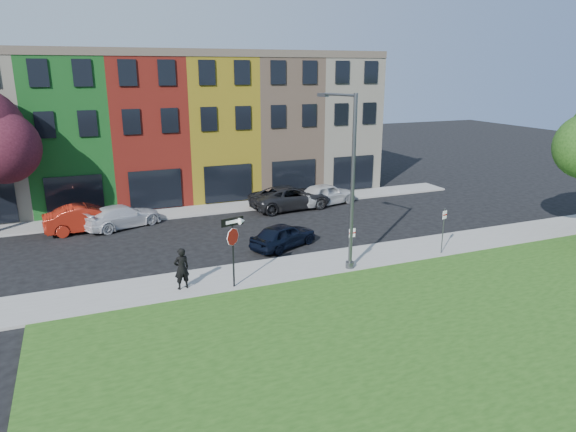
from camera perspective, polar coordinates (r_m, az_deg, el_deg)
name	(u,v)px	position (r m, az deg, el deg)	size (l,w,h in m)	color
ground	(333,292)	(22.36, 5.05, -8.36)	(120.00, 120.00, 0.00)	black
sidewalk_near	(341,261)	(25.65, 5.96, -4.97)	(40.00, 3.00, 0.12)	gray
sidewalk_far	(190,211)	(34.88, -10.80, 0.51)	(40.00, 2.40, 0.12)	gray
rowhouse_block	(176,127)	(40.05, -12.32, 9.59)	(30.00, 10.12, 10.00)	beige
stop_sign	(233,238)	(21.80, -6.15, -2.46)	(1.03, 0.28, 3.11)	black
man	(182,268)	(22.39, -11.74, -5.73)	(0.74, 0.56, 1.84)	black
sedan_near	(283,235)	(27.36, -0.52, -2.17)	(4.25, 3.09, 1.34)	black
parked_car_red	(87,218)	(32.35, -21.41, -0.21)	(4.94, 2.15, 1.58)	maroon
parked_car_silver	(122,216)	(32.44, -17.94, -0.02)	(5.10, 3.53, 1.37)	silver
parked_car_dark	(291,197)	(34.99, 0.30, 2.08)	(5.85, 3.04, 1.58)	black
parked_car_white	(326,194)	(36.13, 4.25, 2.46)	(4.84, 2.89, 1.54)	silver
street_lamp	(349,183)	(23.62, 6.84, 3.65)	(0.99, 2.51, 8.08)	#4D4F52
parking_sign_a	(352,242)	(24.25, 7.08, -2.90)	(0.32, 0.08, 2.03)	#4D4F52
parking_sign_b	(444,226)	(27.08, 16.90, -1.04)	(0.31, 0.13, 2.38)	#4D4F52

